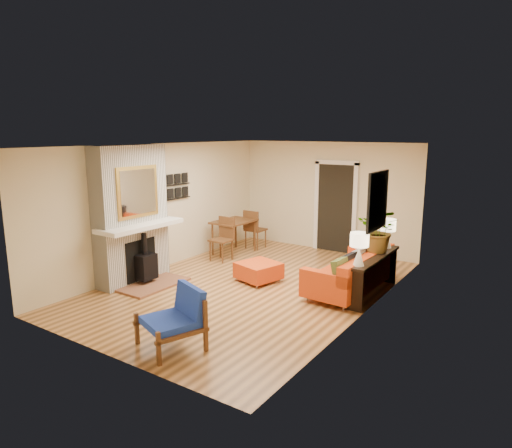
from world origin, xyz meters
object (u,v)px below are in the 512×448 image
object	(u,v)px
ottoman	(259,270)
blue_chair	(178,315)
lamp_near	(359,245)
sofa	(353,273)
lamp_far	(387,230)
console_table	(373,264)
houseplant	(380,230)
dining_table	(237,227)

from	to	relation	value
ottoman	blue_chair	distance (m)	2.93
ottoman	lamp_near	distance (m)	2.28
sofa	lamp_far	xyz separation A→B (m)	(0.35, 0.68, 0.71)
blue_chair	console_table	distance (m)	3.64
sofa	blue_chair	distance (m)	3.51
houseplant	blue_chair	bearing A→B (deg)	-112.65
dining_table	lamp_near	size ratio (longest dim) A/B	3.30
dining_table	lamp_near	xyz separation A→B (m)	(3.64, -1.65, 0.43)
ottoman	lamp_far	size ratio (longest dim) A/B	1.62
blue_chair	dining_table	bearing A→B (deg)	116.67
sofa	lamp_near	size ratio (longest dim) A/B	3.88
dining_table	console_table	size ratio (longest dim) A/B	0.96
dining_table	houseplant	size ratio (longest dim) A/B	2.23
blue_chair	houseplant	distance (m)	3.95
lamp_near	houseplant	distance (m)	1.00
ottoman	lamp_near	world-z (taller)	lamp_near
blue_chair	console_table	world-z (taller)	blue_chair
console_table	lamp_far	size ratio (longest dim) A/B	3.43
blue_chair	lamp_far	distance (m)	4.31
ottoman	blue_chair	xyz separation A→B (m)	(0.59, -2.86, 0.23)
sofa	ottoman	distance (m)	1.81
blue_chair	houseplant	xyz separation A→B (m)	(1.50, 3.59, 0.69)
console_table	lamp_far	xyz separation A→B (m)	(0.00, 0.68, 0.49)
lamp_near	houseplant	world-z (taller)	houseplant
sofa	ottoman	bearing A→B (deg)	-165.42
console_table	lamp_far	distance (m)	0.83
sofa	houseplant	xyz separation A→B (m)	(0.34, 0.28, 0.77)
lamp_far	sofa	bearing A→B (deg)	-117.57
lamp_near	lamp_far	world-z (taller)	same
console_table	lamp_far	bearing A→B (deg)	90.00
sofa	houseplant	distance (m)	0.89
sofa	dining_table	xyz separation A→B (m)	(-3.29, 0.94, 0.27)
lamp_near	ottoman	bearing A→B (deg)	172.97
dining_table	lamp_near	bearing A→B (deg)	-24.40
dining_table	lamp_near	world-z (taller)	lamp_near
console_table	lamp_near	size ratio (longest dim) A/B	3.43
ottoman	console_table	distance (m)	2.18
dining_table	console_table	bearing A→B (deg)	-14.46
lamp_near	houseplant	xyz separation A→B (m)	(-0.01, 1.00, 0.06)
sofa	lamp_near	distance (m)	1.06
sofa	lamp_far	size ratio (longest dim) A/B	3.88
lamp_far	houseplant	distance (m)	0.40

